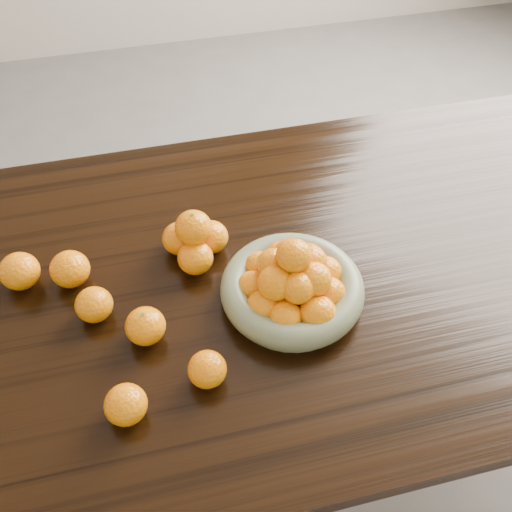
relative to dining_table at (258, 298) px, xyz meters
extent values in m
plane|color=#5F5D5A|center=(0.00, 0.00, -0.66)|extent=(5.00, 5.00, 0.00)
cube|color=black|center=(0.00, 0.00, 0.07)|extent=(2.00, 1.00, 0.04)
cube|color=black|center=(0.93, 0.43, -0.31)|extent=(0.08, 0.08, 0.71)
cylinder|color=#6C7455|center=(0.05, -0.08, 0.10)|extent=(0.27, 0.27, 0.01)
torus|color=#6C7455|center=(0.05, -0.08, 0.12)|extent=(0.30, 0.30, 0.06)
ellipsoid|color=orange|center=(0.12, -0.07, 0.14)|extent=(0.07, 0.07, 0.07)
ellipsoid|color=orange|center=(0.10, -0.02, 0.13)|extent=(0.07, 0.07, 0.06)
ellipsoid|color=orange|center=(0.05, -0.01, 0.14)|extent=(0.07, 0.07, 0.07)
ellipsoid|color=orange|center=(0.00, -0.02, 0.13)|extent=(0.07, 0.07, 0.06)
ellipsoid|color=orange|center=(-0.03, -0.07, 0.13)|extent=(0.07, 0.07, 0.06)
ellipsoid|color=orange|center=(-0.02, -0.12, 0.13)|extent=(0.07, 0.07, 0.06)
ellipsoid|color=orange|center=(0.02, -0.16, 0.13)|extent=(0.07, 0.07, 0.06)
ellipsoid|color=orange|center=(0.08, -0.17, 0.14)|extent=(0.08, 0.08, 0.07)
ellipsoid|color=orange|center=(0.12, -0.12, 0.13)|extent=(0.07, 0.07, 0.06)
ellipsoid|color=orange|center=(0.06, -0.09, 0.13)|extent=(0.07, 0.07, 0.06)
ellipsoid|color=orange|center=(0.09, -0.07, 0.18)|extent=(0.07, 0.07, 0.07)
ellipsoid|color=orange|center=(0.06, -0.04, 0.18)|extent=(0.07, 0.07, 0.06)
ellipsoid|color=orange|center=(0.02, -0.06, 0.18)|extent=(0.07, 0.07, 0.06)
ellipsoid|color=orange|center=(0.01, -0.10, 0.18)|extent=(0.07, 0.07, 0.07)
ellipsoid|color=orange|center=(0.05, -0.13, 0.18)|extent=(0.07, 0.07, 0.06)
ellipsoid|color=orange|center=(0.08, -0.11, 0.18)|extent=(0.08, 0.08, 0.07)
ellipsoid|color=orange|center=(0.05, -0.08, 0.22)|extent=(0.07, 0.07, 0.07)
ellipsoid|color=orange|center=(-0.13, 0.04, 0.13)|extent=(0.08, 0.08, 0.07)
ellipsoid|color=orange|center=(-0.08, 0.10, 0.13)|extent=(0.08, 0.08, 0.07)
ellipsoid|color=orange|center=(-0.15, 0.11, 0.13)|extent=(0.08, 0.08, 0.07)
ellipsoid|color=orange|center=(-0.12, 0.08, 0.18)|extent=(0.08, 0.08, 0.07)
ellipsoid|color=orange|center=(-0.25, -0.11, 0.13)|extent=(0.08, 0.08, 0.07)
ellipsoid|color=orange|center=(-0.30, -0.27, 0.12)|extent=(0.08, 0.08, 0.07)
ellipsoid|color=orange|center=(-0.15, -0.23, 0.12)|extent=(0.07, 0.07, 0.07)
ellipsoid|color=orange|center=(-0.35, -0.03, 0.12)|extent=(0.08, 0.08, 0.07)
ellipsoid|color=orange|center=(-0.39, 0.07, 0.13)|extent=(0.08, 0.08, 0.08)
ellipsoid|color=orange|center=(-0.49, 0.09, 0.13)|extent=(0.08, 0.08, 0.08)
camera|label=1|loc=(-0.19, -0.77, 1.04)|focal=40.00mm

